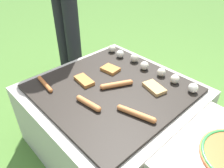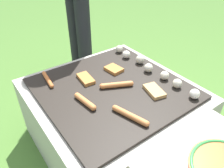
# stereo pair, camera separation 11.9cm
# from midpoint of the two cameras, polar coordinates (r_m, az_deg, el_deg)

# --- Properties ---
(ground_plane) EXTENTS (14.00, 14.00, 0.00)m
(ground_plane) POSITION_cam_midpoint_polar(r_m,az_deg,el_deg) (1.50, -2.34, -14.56)
(ground_plane) COLOR #47702D
(grill) EXTENTS (0.85, 0.85, 0.44)m
(grill) POSITION_cam_midpoint_polar(r_m,az_deg,el_deg) (1.34, -2.56, -8.54)
(grill) COLOR #B2AA9E
(grill) RESTS_ON ground_plane
(sausage_front_center) EXTENTS (0.10, 0.17, 0.03)m
(sausage_front_center) POSITION_cam_midpoint_polar(r_m,az_deg,el_deg) (1.19, -1.63, -0.23)
(sausage_front_center) COLOR #C6753D
(sausage_front_center) RESTS_ON grill
(sausage_back_right) EXTENTS (0.16, 0.05, 0.03)m
(sausage_back_right) POSITION_cam_midpoint_polar(r_m,az_deg,el_deg) (1.08, -9.34, -5.13)
(sausage_back_right) COLOR #C6753D
(sausage_back_right) RESTS_ON grill
(sausage_front_right) EXTENTS (0.18, 0.04, 0.02)m
(sausage_front_right) POSITION_cam_midpoint_polar(r_m,az_deg,el_deg) (1.28, -19.71, -0.06)
(sausage_front_right) COLOR #B7602D
(sausage_front_right) RESTS_ON grill
(sausage_back_left) EXTENTS (0.19, 0.08, 0.03)m
(sausage_back_left) POSITION_cam_midpoint_polar(r_m,az_deg,el_deg) (1.01, 2.96, -7.89)
(sausage_back_left) COLOR #C6753D
(sausage_back_left) RESTS_ON grill
(bread_slice_right) EXTENTS (0.14, 0.10, 0.02)m
(bread_slice_right) POSITION_cam_midpoint_polar(r_m,az_deg,el_deg) (1.19, 8.19, -1.06)
(bread_slice_right) COLOR tan
(bread_slice_right) RESTS_ON grill
(bread_slice_center) EXTENTS (0.11, 0.09, 0.02)m
(bread_slice_center) POSITION_cam_midpoint_polar(r_m,az_deg,el_deg) (1.34, -2.97, 3.82)
(bread_slice_center) COLOR #B27033
(bread_slice_center) RESTS_ON grill
(bread_slice_left) EXTENTS (0.13, 0.08, 0.02)m
(bread_slice_left) POSITION_cam_midpoint_polar(r_m,az_deg,el_deg) (1.25, -10.01, 0.82)
(bread_slice_left) COLOR #B27033
(bread_slice_left) RESTS_ON grill
(mushroom_row) EXTENTS (0.69, 0.08, 0.06)m
(mushroom_row) POSITION_cam_midpoint_polar(r_m,az_deg,el_deg) (1.36, 6.26, 4.92)
(mushroom_row) COLOR beige
(mushroom_row) RESTS_ON grill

